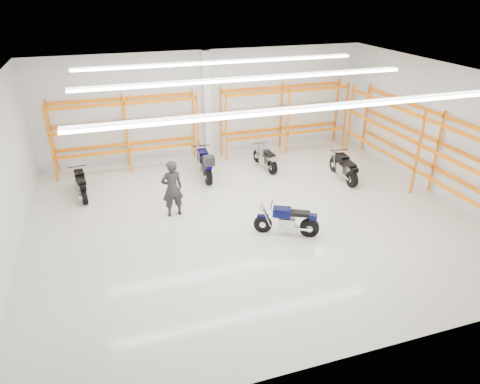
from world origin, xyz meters
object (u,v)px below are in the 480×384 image
object	(u,v)px
motorcycle_back_c	(266,158)
structural_column	(207,106)
motorcycle_back_d	(344,168)
standing_man	(172,189)
motorcycle_back_a	(81,185)
motorcycle_main	(289,221)
motorcycle_back_b	(205,164)

from	to	relation	value
motorcycle_back_c	structural_column	bearing A→B (deg)	132.67
structural_column	motorcycle_back_d	bearing A→B (deg)	-42.69
standing_man	motorcycle_back_c	bearing A→B (deg)	-154.53
motorcycle_back_a	structural_column	size ratio (longest dim) A/B	0.44
motorcycle_back_d	structural_column	bearing A→B (deg)	137.31
motorcycle_main	motorcycle_back_d	xyz separation A→B (m)	(3.64, 3.04, 0.03)
motorcycle_back_a	motorcycle_back_b	xyz separation A→B (m)	(4.56, 0.22, 0.12)
motorcycle_main	motorcycle_back_d	bearing A→B (deg)	39.86
motorcycle_back_c	standing_man	world-z (taller)	standing_man
motorcycle_main	standing_man	distance (m)	3.89
motorcycle_back_b	structural_column	distance (m)	2.86
motorcycle_main	motorcycle_back_d	size ratio (longest dim) A/B	0.86
motorcycle_main	motorcycle_back_b	world-z (taller)	motorcycle_back_b
motorcycle_main	structural_column	bearing A→B (deg)	95.79
standing_man	structural_column	world-z (taller)	structural_column
motorcycle_main	motorcycle_back_a	xyz separation A→B (m)	(-5.98, 4.63, -0.00)
motorcycle_back_c	standing_man	bearing A→B (deg)	-147.41
motorcycle_back_b	standing_man	xyz separation A→B (m)	(-1.69, -2.56, 0.38)
motorcycle_back_c	structural_column	distance (m)	3.31
structural_column	motorcycle_back_c	bearing A→B (deg)	-47.33
motorcycle_back_b	motorcycle_back_c	bearing A→B (deg)	3.77
motorcycle_back_c	motorcycle_back_d	size ratio (longest dim) A/B	0.92
motorcycle_main	structural_column	xyz separation A→B (m)	(-0.72, 7.06, 1.79)
standing_man	motorcycle_back_d	bearing A→B (deg)	179.24
motorcycle_back_a	standing_man	size ratio (longest dim) A/B	1.03
motorcycle_back_b	standing_man	bearing A→B (deg)	-123.34
motorcycle_main	standing_man	bearing A→B (deg)	143.63
motorcycle_main	structural_column	size ratio (longest dim) A/B	0.40
motorcycle_back_a	motorcycle_back_d	size ratio (longest dim) A/B	0.94
motorcycle_back_c	standing_man	distance (m)	5.10
standing_man	structural_column	xyz separation A→B (m)	(2.39, 4.77, 1.29)
motorcycle_back_a	motorcycle_back_d	bearing A→B (deg)	-9.36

